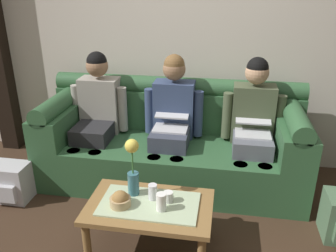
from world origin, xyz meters
The scene contains 12 objects.
back_wall_patterned centered at (0.00, 1.70, 1.45)m, with size 6.00×0.12×2.90m, color beige.
couch centered at (0.00, 1.17, 0.37)m, with size 2.45×0.88×0.96m.
person_left centered at (-0.74, 1.17, 0.66)m, with size 0.56×0.67×1.22m.
person_middle centered at (0.00, 1.17, 0.66)m, with size 0.56×0.67×1.22m.
person_right centered at (0.74, 1.17, 0.66)m, with size 0.56×0.67×1.22m.
coffee_table centered at (0.00, 0.15, 0.33)m, with size 0.89×0.55×0.39m.
flower_vase centered at (-0.14, 0.25, 0.61)m, with size 0.10×0.10×0.44m.
snack_bowl centered at (-0.19, 0.09, 0.44)m, with size 0.15×0.15×0.12m.
cup_near_left centered at (0.10, 0.09, 0.46)m, with size 0.07×0.07×0.13m, color white.
cup_near_right centered at (0.01, 0.20, 0.45)m, with size 0.06×0.06×0.12m, color silver.
cup_far_center centered at (0.13, 0.19, 0.43)m, with size 0.07×0.07×0.08m, color white.
backpack_left centered at (-1.36, 0.55, 0.17)m, with size 0.32×0.28×0.34m.
Camera 1 is at (0.48, -1.85, 1.85)m, focal length 37.51 mm.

